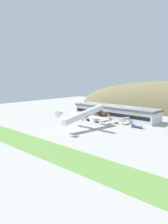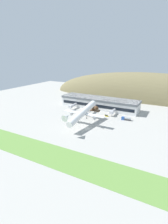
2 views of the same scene
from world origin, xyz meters
name	(u,v)px [view 1 (image 1 of 2)]	position (x,y,z in m)	size (l,w,h in m)	color
ground_plane	(86,131)	(0.00, 0.00, 0.00)	(389.10, 389.10, 0.00)	#ADAAA3
grass_strip_foreground	(35,145)	(0.00, -44.71, 0.04)	(350.19, 20.46, 0.08)	#669342
terminal_building	(115,111)	(-13.53, 55.45, 6.48)	(85.32, 20.93, 11.44)	silver
jetway_0	(84,113)	(-37.03, 38.00, 3.99)	(3.38, 13.53, 5.43)	silver
jetway_1	(103,116)	(-13.63, 37.23, 3.99)	(3.38, 14.97, 5.43)	silver
jetway_2	(125,119)	(7.46, 39.10, 3.99)	(3.38, 11.48, 5.43)	silver
cargo_airplane	(85,115)	(-5.82, 4.53, 10.66)	(36.39, 53.43, 13.59)	white
service_car_0	(96,122)	(-12.70, 26.92, 0.64)	(4.32, 1.99, 1.56)	#333338
service_car_1	(88,120)	(-23.82, 28.23, 0.59)	(3.81, 1.82, 1.42)	#333338
service_car_2	(116,123)	(3.20, 33.57, 0.58)	(4.22, 2.11, 1.40)	gold
fuel_truck	(137,126)	(22.81, 32.48, 1.52)	(8.47, 2.91, 3.18)	#264C99
traffic_cone_0	(81,122)	(-23.02, 18.48, 0.28)	(0.52, 0.52, 0.58)	orange
traffic_cone_1	(88,123)	(-15.79, 19.42, 0.28)	(0.52, 0.52, 0.58)	orange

